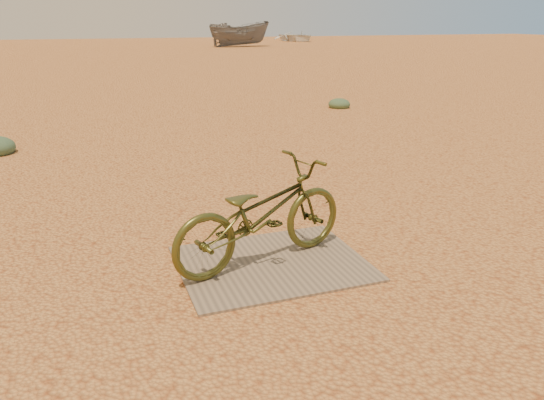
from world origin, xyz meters
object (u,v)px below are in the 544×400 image
object	(u,v)px
boat_mid_right	(240,34)
boat_far_right	(297,36)
plywood_board	(272,263)
bicycle	(261,214)

from	to	relation	value
boat_mid_right	boat_far_right	xyz separation A→B (m)	(8.22, 8.02, -0.49)
plywood_board	boat_far_right	size ratio (longest dim) A/B	0.36
plywood_board	boat_far_right	bearing A→B (deg)	67.17
plywood_board	bicycle	xyz separation A→B (m)	(-0.09, 0.05, 0.48)
boat_mid_right	boat_far_right	bearing A→B (deg)	-49.28
boat_mid_right	bicycle	bearing A→B (deg)	159.95
bicycle	boat_far_right	xyz separation A→B (m)	(19.39, 45.81, -0.01)
plywood_board	bicycle	distance (m)	0.49
bicycle	boat_far_right	size ratio (longest dim) A/B	0.38
plywood_board	boat_mid_right	bearing A→B (deg)	73.67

